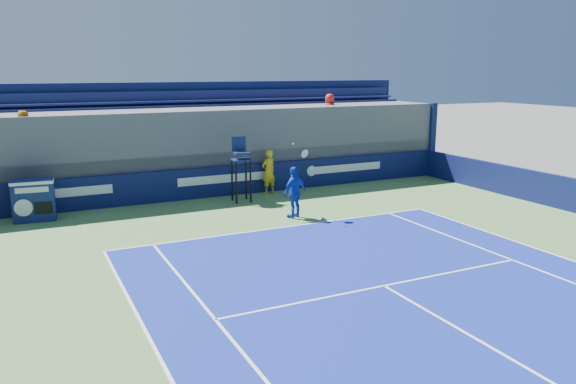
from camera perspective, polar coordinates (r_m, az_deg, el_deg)
name	(u,v)px	position (r m, az deg, el deg)	size (l,w,h in m)	color
ball_person	(269,172)	(22.67, -1.98, 2.09)	(0.65, 0.43, 1.78)	yellow
back_hoarding	(226,181)	(22.45, -6.27, 1.13)	(20.40, 0.21, 1.20)	#0C1243
match_clock	(34,199)	(20.38, -24.43, -0.66)	(1.38, 0.85, 1.40)	#101E51
umpire_chair	(241,162)	(21.21, -4.83, 3.05)	(0.75, 0.75, 2.48)	black
tennis_player	(295,192)	(18.90, 0.68, -0.01)	(1.11, 0.77, 2.57)	#1636B3
stadium_seating	(209,144)	(24.16, -8.05, 4.84)	(21.00, 4.05, 4.40)	#525257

